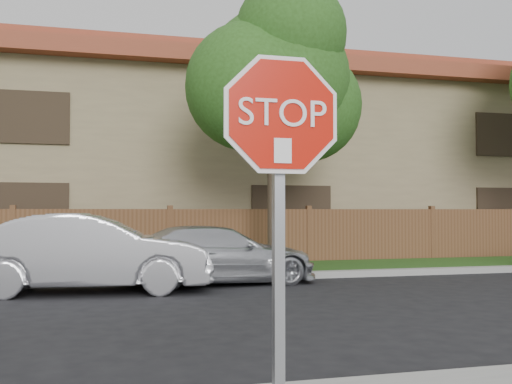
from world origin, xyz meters
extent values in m
cube|color=gray|center=(0.00, 8.15, 0.07)|extent=(70.00, 0.30, 0.15)
cube|color=#1E4714|center=(0.00, 9.80, 0.06)|extent=(70.00, 3.00, 0.12)
cube|color=brown|center=(0.00, 11.40, 0.80)|extent=(70.00, 0.12, 1.60)
cube|color=#887754|center=(0.00, 17.00, 3.00)|extent=(34.00, 8.00, 6.00)
cube|color=brown|center=(0.00, 17.00, 6.25)|extent=(35.20, 9.20, 0.50)
cube|color=brown|center=(0.00, 17.00, 6.85)|extent=(33.00, 5.50, 0.70)
cylinder|color=#382B21|center=(2.50, 9.70, 1.96)|extent=(0.44, 0.44, 3.92)
sphere|color=#254B17|center=(2.50, 9.70, 4.90)|extent=(3.80, 3.80, 3.80)
sphere|color=#254B17|center=(3.40, 10.00, 4.34)|extent=(3.00, 3.00, 3.00)
sphere|color=#254B17|center=(1.70, 9.30, 4.62)|extent=(3.20, 3.20, 3.20)
sphere|color=#254B17|center=(2.70, 9.10, 5.95)|extent=(2.80, 2.80, 2.80)
cube|color=gray|center=(-0.84, -1.44, 1.25)|extent=(0.06, 0.06, 2.30)
cylinder|color=white|center=(-0.84, -1.50, 2.15)|extent=(1.01, 0.02, 1.01)
cylinder|color=red|center=(-0.84, -1.51, 2.15)|extent=(0.93, 0.02, 0.93)
cube|color=white|center=(-0.84, -1.53, 1.93)|extent=(0.11, 0.00, 0.15)
imported|color=silver|center=(-2.03, 6.92, 0.76)|extent=(4.72, 2.06, 1.51)
imported|color=silver|center=(0.57, 7.60, 0.62)|extent=(4.40, 2.11, 1.24)
camera|label=1|loc=(-1.92, -4.94, 1.57)|focal=42.00mm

